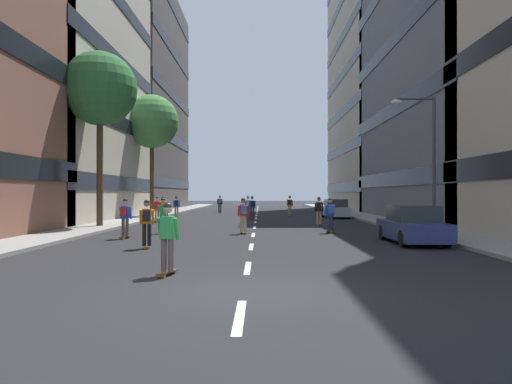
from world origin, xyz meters
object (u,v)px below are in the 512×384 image
object	(u,v)px
street_tree_near	(100,89)
street_tree_mid	(152,122)
skater_8	(252,206)
streetlamp_right	(426,149)
skater_4	(220,203)
skater_3	(167,235)
skater_6	(290,204)
skater_13	(330,213)
skater_0	(157,208)
parked_car_mid	(336,209)
skater_7	(176,205)
skater_12	(163,207)
skater_5	(125,216)
skater_10	(163,214)
skater_2	(319,210)
skater_11	(248,205)
parked_car_near	(413,226)
skater_1	(147,221)
skater_9	(243,213)

from	to	relation	value
street_tree_near	street_tree_mid	size ratio (longest dim) A/B	0.98
street_tree_near	skater_8	world-z (taller)	street_tree_near
streetlamp_right	skater_4	world-z (taller)	streetlamp_right
streetlamp_right	skater_3	distance (m)	15.47
skater_6	skater_13	size ratio (longest dim) A/B	1.00
skater_0	skater_6	world-z (taller)	same
street_tree_mid	streetlamp_right	size ratio (longest dim) A/B	1.58
parked_car_mid	skater_6	distance (m)	4.94
skater_7	skater_12	size ratio (longest dim) A/B	1.00
skater_0	skater_5	size ratio (longest dim) A/B	1.00
skater_0	skater_10	distance (m)	8.81
skater_6	street_tree_near	bearing A→B (deg)	-129.04
streetlamp_right	skater_5	xyz separation A→B (m)	(-13.95, -1.91, -3.12)
street_tree_mid	skater_6	size ratio (longest dim) A/B	5.77
skater_2	skater_11	xyz separation A→B (m)	(-4.65, 8.93, 0.03)
parked_car_near	skater_1	distance (m)	10.41
parked_car_mid	skater_1	world-z (taller)	skater_1
streetlamp_right	skater_10	xyz separation A→B (m)	(-12.82, 0.77, -3.15)
skater_12	skater_3	bearing A→B (deg)	-78.07
skater_3	skater_7	size ratio (longest dim) A/B	1.00
skater_7	skater_13	size ratio (longest dim) A/B	1.00
skater_1	skater_3	bearing A→B (deg)	-71.61
streetlamp_right	skater_1	world-z (taller)	streetlamp_right
skater_3	skater_5	size ratio (longest dim) A/B	1.00
skater_1	skater_12	size ratio (longest dim) A/B	1.00
skater_4	skater_6	size ratio (longest dim) A/B	1.00
skater_1	skater_4	xyz separation A→B (m)	(0.06, 30.45, 0.00)
parked_car_mid	skater_0	bearing A→B (deg)	-154.37
skater_11	skater_4	bearing A→B (deg)	108.31
skater_4	skater_10	world-z (taller)	same
parked_car_near	skater_13	distance (m)	5.58
skater_4	street_tree_near	bearing A→B (deg)	-104.23
skater_10	skater_6	bearing A→B (deg)	67.83
skater_11	parked_car_mid	bearing A→B (deg)	0.19
street_tree_mid	skater_1	world-z (taller)	street_tree_mid
skater_9	skater_10	distance (m)	4.02
skater_3	skater_7	bearing A→B (deg)	99.66
parked_car_near	parked_car_mid	distance (m)	19.33
parked_car_mid	skater_5	distance (m)	21.29
skater_6	skater_10	distance (m)	19.77
skater_3	skater_13	world-z (taller)	same
skater_2	skater_6	world-z (taller)	same
skater_9	skater_7	bearing A→B (deg)	111.46
parked_car_mid	skater_13	world-z (taller)	skater_13
skater_0	skater_11	xyz separation A→B (m)	(6.03, 6.28, 0.00)
streetlamp_right	skater_9	xyz separation A→B (m)	(-8.81, 0.62, -3.12)
skater_9	street_tree_near	bearing A→B (deg)	155.62
streetlamp_right	skater_4	xyz separation A→B (m)	(-12.05, 24.89, -3.12)
skater_0	skater_8	bearing A→B (deg)	33.47
streetlamp_right	skater_9	bearing A→B (deg)	175.98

